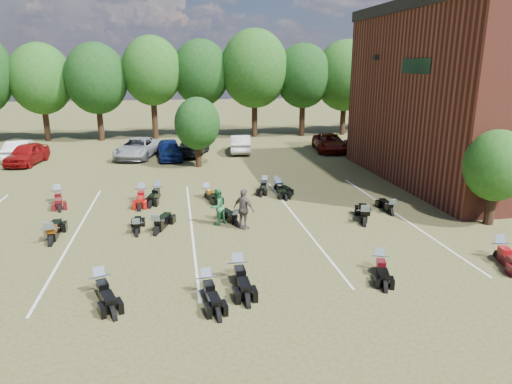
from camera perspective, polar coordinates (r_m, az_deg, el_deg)
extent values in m
plane|color=brown|center=(18.48, 1.69, -6.93)|extent=(160.00, 160.00, 0.00)
imported|color=maroon|center=(37.42, -26.72, 4.29)|extent=(2.50, 4.80, 1.56)
imported|color=silver|center=(39.38, -27.29, 4.70)|extent=(1.75, 4.71, 1.54)
imported|color=gray|center=(37.07, -14.64, 5.36)|extent=(3.67, 5.94, 1.54)
imported|color=black|center=(37.12, -7.88, 5.60)|extent=(3.17, 5.08, 1.37)
imported|color=#0C1955|center=(35.89, -10.79, 5.25)|extent=(2.15, 4.60, 1.52)
imported|color=#9D9E99|center=(38.01, -1.96, 6.07)|extent=(2.15, 4.70, 1.49)
imported|color=#570B05|center=(39.17, 9.18, 6.12)|extent=(3.13, 5.47, 1.44)
imported|color=#39383D|center=(38.78, 13.00, 5.88)|extent=(2.77, 5.41, 1.50)
imported|color=#286C3C|center=(20.84, -4.85, -1.85)|extent=(1.04, 1.02, 1.69)
imported|color=#564F49|center=(20.15, -1.53, -2.17)|extent=(1.09, 1.09, 1.85)
cube|color=black|center=(31.44, 14.71, 15.93)|extent=(0.30, 0.40, 0.30)
cube|color=black|center=(27.00, 19.35, 14.63)|extent=(0.06, 3.00, 0.80)
cylinder|color=black|center=(47.65, -25.39, 8.12)|extent=(0.58, 0.58, 4.08)
ellipsoid|color=#1E4C19|center=(47.39, -26.01, 13.25)|extent=(6.00, 6.00, 6.90)
cylinder|color=black|center=(46.59, -19.40, 8.59)|extent=(0.57, 0.58, 4.08)
ellipsoid|color=#1E4C19|center=(46.32, -19.90, 13.86)|extent=(6.00, 6.00, 6.90)
cylinder|color=black|center=(46.05, -13.19, 8.99)|extent=(0.57, 0.58, 4.08)
ellipsoid|color=#1E4C19|center=(45.77, -13.54, 14.33)|extent=(6.00, 6.00, 6.90)
cylinder|color=black|center=(46.04, -6.89, 9.29)|extent=(0.58, 0.58, 4.08)
ellipsoid|color=#1E4C19|center=(45.77, -7.08, 14.63)|extent=(6.00, 6.00, 6.90)
cylinder|color=black|center=(46.58, -0.66, 9.47)|extent=(0.57, 0.58, 4.08)
ellipsoid|color=#1E4C19|center=(46.31, -0.68, 14.76)|extent=(6.00, 6.00, 6.90)
cylinder|color=black|center=(47.64, 5.37, 9.54)|extent=(0.57, 0.58, 4.08)
ellipsoid|color=#1E4C19|center=(47.38, 5.50, 14.71)|extent=(6.00, 6.00, 6.90)
cylinder|color=black|center=(49.19, 11.08, 9.52)|extent=(0.57, 0.58, 4.08)
ellipsoid|color=#1E4C19|center=(48.93, 11.35, 14.52)|extent=(6.00, 6.00, 6.90)
cylinder|color=black|center=(51.18, 16.39, 9.41)|extent=(0.58, 0.58, 4.08)
ellipsoid|color=#1E4C19|center=(50.93, 16.77, 14.21)|extent=(6.00, 6.00, 6.90)
cylinder|color=black|center=(53.56, 21.26, 9.24)|extent=(0.58, 0.58, 4.08)
ellipsoid|color=#1E4C19|center=(53.33, 21.73, 13.81)|extent=(6.00, 6.00, 6.90)
cylinder|color=black|center=(23.40, 27.24, -1.59)|extent=(0.24, 0.24, 1.71)
sphere|color=#1E4C19|center=(22.97, 27.83, 2.96)|extent=(2.80, 2.80, 2.80)
cylinder|color=black|center=(32.82, -7.22, 4.77)|extent=(0.24, 0.24, 1.90)
sphere|color=#1E4C19|center=(32.48, -7.35, 8.49)|extent=(3.20, 3.20, 3.20)
cube|color=silver|center=(21.42, -21.60, -4.81)|extent=(0.10, 14.00, 0.01)
cube|color=silver|center=(20.95, -8.07, -4.28)|extent=(0.10, 14.00, 0.01)
cube|color=silver|center=(21.65, 5.29, -3.52)|extent=(0.10, 14.00, 0.01)
cube|color=silver|center=(23.42, 17.20, -2.68)|extent=(0.10, 14.00, 0.01)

